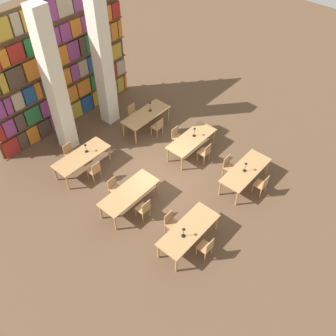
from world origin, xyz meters
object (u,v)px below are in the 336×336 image
(chair_1, at_px, (171,223))
(chair_4, at_px, (144,208))
(desk_lamp_2, at_px, (194,130))
(desk_lamp_0, at_px, (184,231))
(pillar_center, at_px, (103,60))
(reading_table_1, at_px, (246,171))
(pillar_left, at_px, (55,85))
(reading_table_2, at_px, (129,193))
(desk_lamp_1, at_px, (246,165))
(chair_6, at_px, (205,152))
(chair_0, at_px, (206,247))
(desk_lamp_3, at_px, (86,146))
(reading_table_3, at_px, (192,140))
(chair_11, at_px, (134,113))
(chair_5, at_px, (115,188))
(chair_7, at_px, (177,136))
(chair_9, at_px, (70,153))
(chair_2, at_px, (262,184))
(reading_table_4, at_px, (82,157))
(reading_table_5, at_px, (146,115))
(chair_3, at_px, (229,166))
(chair_8, at_px, (95,170))
(chair_10, at_px, (158,127))
(reading_table_0, at_px, (189,231))

(chair_1, relative_size, chair_4, 1.00)
(desk_lamp_2, bearing_deg, desk_lamp_0, -145.83)
(pillar_center, relative_size, reading_table_1, 2.63)
(pillar_left, bearing_deg, reading_table_2, -98.69)
(desk_lamp_1, xyz_separation_m, chair_6, (0.12, 1.89, -0.58))
(reading_table_2, bearing_deg, reading_table_1, -34.65)
(chair_0, height_order, desk_lamp_3, desk_lamp_3)
(pillar_left, distance_m, reading_table_1, 7.81)
(reading_table_1, height_order, reading_table_3, same)
(chair_11, bearing_deg, chair_5, 35.77)
(chair_7, relative_size, chair_9, 1.00)
(chair_0, distance_m, chair_2, 3.50)
(chair_2, bearing_deg, reading_table_4, 120.60)
(desk_lamp_3, bearing_deg, chair_6, -45.65)
(chair_1, bearing_deg, reading_table_5, -128.29)
(chair_4, xyz_separation_m, desk_lamp_2, (3.93, 0.88, 0.58))
(desk_lamp_1, relative_size, reading_table_3, 0.19)
(chair_4, bearing_deg, reading_table_2, 87.38)
(chair_3, bearing_deg, reading_table_1, 89.66)
(chair_2, height_order, chair_3, same)
(reading_table_3, xyz_separation_m, reading_table_4, (-3.60, 2.59, 0.00))
(chair_8, relative_size, chair_9, 1.00)
(reading_table_4, distance_m, chair_9, 0.77)
(reading_table_1, relative_size, desk_lamp_1, 5.25)
(reading_table_4, bearing_deg, desk_lamp_0, -93.05)
(desk_lamp_2, bearing_deg, reading_table_1, -95.68)
(reading_table_1, relative_size, chair_10, 2.56)
(pillar_center, distance_m, desk_lamp_2, 4.70)
(pillar_left, distance_m, reading_table_4, 2.88)
(chair_3, height_order, chair_5, same)
(reading_table_3, relative_size, chair_8, 2.56)
(chair_1, relative_size, chair_8, 1.00)
(chair_2, xyz_separation_m, chair_10, (0.00, 5.15, 0.00))
(desk_lamp_1, bearing_deg, chair_8, 127.75)
(reading_table_2, height_order, reading_table_5, same)
(pillar_center, relative_size, chair_10, 6.74)
(reading_table_3, height_order, chair_6, chair_6)
(desk_lamp_1, bearing_deg, chair_10, 88.91)
(chair_1, distance_m, chair_6, 3.75)
(pillar_center, relative_size, chair_6, 6.74)
(chair_4, relative_size, chair_9, 1.00)
(pillar_center, bearing_deg, reading_table_0, -112.81)
(chair_4, bearing_deg, reading_table_5, 42.35)
(reading_table_0, distance_m, chair_9, 6.04)
(pillar_center, height_order, reading_table_2, pillar_center)
(chair_6, relative_size, chair_10, 1.00)
(chair_0, relative_size, chair_10, 1.00)
(chair_2, bearing_deg, reading_table_3, 88.63)
(pillar_center, bearing_deg, chair_8, -141.42)
(chair_8, bearing_deg, chair_4, -92.42)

